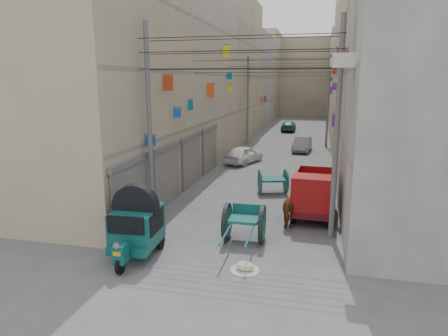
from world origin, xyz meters
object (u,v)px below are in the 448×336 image
(mini_truck, at_px, (313,197))
(distant_car_white, at_px, (244,154))
(distant_car_green, at_px, (289,126))
(horse, at_px, (295,207))
(distant_car_grey, at_px, (302,144))
(auto_rickshaw, at_px, (136,224))
(feed_sack, at_px, (245,266))
(second_cart, at_px, (273,181))
(tonga_cart, at_px, (244,222))

(mini_truck, relative_size, distant_car_white, 1.01)
(distant_car_white, distance_m, distant_car_green, 19.94)
(horse, relative_size, distant_car_grey, 0.50)
(auto_rickshaw, bearing_deg, feed_sack, -7.41)
(second_cart, bearing_deg, distant_car_green, 75.56)
(second_cart, relative_size, distant_car_grey, 0.48)
(auto_rickshaw, bearing_deg, horse, 36.70)
(mini_truck, distance_m, horse, 1.17)
(feed_sack, xyz_separation_m, distant_car_green, (-1.58, 36.31, 0.45))
(auto_rickshaw, xyz_separation_m, distant_car_white, (0.56, 16.19, -0.47))
(feed_sack, bearing_deg, distant_car_grey, 88.27)
(second_cart, height_order, distant_car_green, second_cart)
(distant_car_grey, bearing_deg, distant_car_white, -118.24)
(horse, xyz_separation_m, distant_car_grey, (-0.54, 17.97, -0.17))
(second_cart, distance_m, distant_car_white, 8.02)
(auto_rickshaw, distance_m, feed_sack, 3.85)
(feed_sack, xyz_separation_m, distant_car_grey, (0.68, 22.41, 0.46))
(horse, bearing_deg, second_cart, -67.37)
(auto_rickshaw, bearing_deg, tonga_cart, 28.15)
(mini_truck, bearing_deg, distant_car_green, 99.39)
(tonga_cart, height_order, horse, horse)
(distant_car_white, distance_m, distant_car_grey, 7.10)
(second_cart, xyz_separation_m, feed_sack, (0.20, -8.99, -0.54))
(tonga_cart, xyz_separation_m, mini_truck, (2.38, 3.08, 0.26))
(auto_rickshaw, distance_m, mini_truck, 7.61)
(auto_rickshaw, distance_m, horse, 6.49)
(tonga_cart, height_order, distant_car_white, tonga_cart)
(mini_truck, height_order, distant_car_white, mini_truck)
(auto_rickshaw, bearing_deg, second_cart, 64.44)
(auto_rickshaw, relative_size, tonga_cart, 0.86)
(distant_car_green, bearing_deg, second_cart, 91.62)
(horse, height_order, distant_car_white, horse)
(second_cart, xyz_separation_m, horse, (1.42, -4.55, 0.09))
(mini_truck, relative_size, distant_car_grey, 1.02)
(feed_sack, height_order, horse, horse)
(feed_sack, distance_m, distant_car_green, 36.35)
(mini_truck, height_order, second_cart, mini_truck)
(distant_car_white, xyz_separation_m, distant_car_grey, (3.84, 5.97, -0.03))
(second_cart, bearing_deg, distant_car_white, 94.35)
(distant_car_grey, xyz_separation_m, distant_car_green, (-2.25, 13.91, -0.01))
(auto_rickshaw, xyz_separation_m, tonga_cart, (3.27, 2.03, -0.38))
(auto_rickshaw, bearing_deg, mini_truck, 38.47)
(distant_car_white, bearing_deg, horse, 129.16)
(auto_rickshaw, relative_size, distant_car_green, 0.66)
(second_cart, distance_m, feed_sack, 9.01)
(tonga_cart, xyz_separation_m, distant_car_white, (-2.71, 14.17, -0.10))
(tonga_cart, xyz_separation_m, distant_car_green, (-1.12, 34.04, -0.14))
(horse, bearing_deg, auto_rickshaw, 45.59)
(distant_car_white, bearing_deg, tonga_cart, 119.93)
(second_cart, height_order, feed_sack, second_cart)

